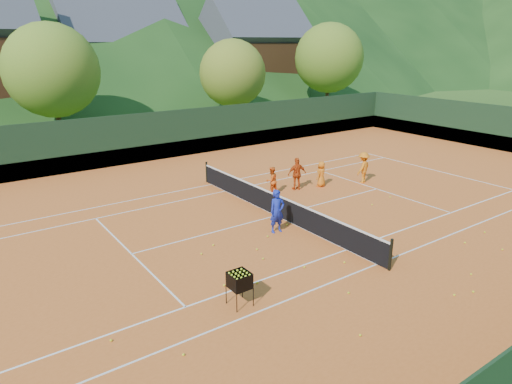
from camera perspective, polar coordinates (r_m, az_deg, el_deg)
ground at (r=19.49m, az=2.56°, el=-3.02°), size 400.00×400.00×0.00m
clay_court at (r=19.49m, az=2.56°, el=-2.99°), size 40.00×24.00×0.02m
coach at (r=17.56m, az=2.66°, el=-2.42°), size 0.67×0.48×1.71m
student_a at (r=22.05m, az=1.95°, el=1.44°), size 0.68×0.55×1.34m
student_b at (r=22.73m, az=5.15°, el=2.28°), size 1.03×0.66×1.63m
student_c at (r=23.44m, az=8.16°, el=2.24°), size 0.73×0.59×1.31m
student_d at (r=24.43m, az=13.24°, el=2.99°), size 1.19×0.90×1.63m
tennis_ball_0 at (r=15.71m, az=11.00°, el=-8.63°), size 0.07×0.07×0.07m
tennis_ball_1 at (r=18.84m, az=6.70°, el=-3.73°), size 0.07×0.07×0.07m
tennis_ball_2 at (r=14.80m, az=23.55°, el=-11.72°), size 0.07×0.07×0.07m
tennis_ball_3 at (r=18.22m, az=12.47°, el=-4.84°), size 0.07×0.07×0.07m
tennis_ball_4 at (r=18.51m, az=24.66°, el=-5.78°), size 0.07×0.07×0.07m
tennis_ball_5 at (r=15.68m, az=0.89°, el=-8.32°), size 0.07×0.07×0.07m
tennis_ball_6 at (r=13.99m, az=11.50°, el=-12.25°), size 0.07×0.07×0.07m
tennis_ball_7 at (r=14.14m, az=-4.00°, el=-11.56°), size 0.07×0.07×0.07m
tennis_ball_8 at (r=16.73m, az=-5.37°, el=-6.62°), size 0.07×0.07×0.07m
tennis_ball_9 at (r=16.34m, az=0.12°, el=-7.18°), size 0.07×0.07×0.07m
tennis_ball_10 at (r=19.83m, az=26.68°, el=-4.52°), size 0.07×0.07×0.07m
tennis_ball_11 at (r=18.49m, az=3.88°, el=-4.08°), size 0.07×0.07×0.07m
tennis_ball_12 at (r=16.22m, az=25.30°, el=-9.28°), size 0.07×0.07×0.07m
tennis_ball_15 at (r=12.38m, az=-17.67°, el=-17.26°), size 0.07×0.07×0.07m
tennis_ball_16 at (r=15.22m, az=6.07°, el=-9.31°), size 0.07×0.07×0.07m
tennis_ball_17 at (r=21.31m, az=14.31°, el=-1.55°), size 0.07×0.07×0.07m
tennis_ball_18 at (r=14.23m, az=0.14°, el=-11.28°), size 0.07×0.07×0.07m
tennis_ball_21 at (r=22.57m, az=16.42°, el=-0.61°), size 0.07×0.07×0.07m
tennis_ball_22 at (r=17.37m, az=1.47°, el=-5.57°), size 0.07×0.07×0.07m
tennis_ball_23 at (r=11.55m, az=-9.06°, el=-19.44°), size 0.07×0.07×0.07m
tennis_ball_24 at (r=12.31m, az=12.90°, el=-17.05°), size 0.07×0.07×0.07m
tennis_ball_25 at (r=16.12m, az=-6.84°, el=-7.68°), size 0.07×0.07×0.07m
tennis_ball_26 at (r=15.20m, az=25.52°, el=-11.18°), size 0.07×0.07×0.07m
tennis_ball_27 at (r=18.53m, az=28.44°, el=-6.34°), size 0.07×0.07×0.07m
court_lines at (r=19.49m, az=2.56°, el=-2.96°), size 23.83×11.03×0.00m
tennis_net at (r=19.31m, az=2.58°, el=-1.58°), size 0.10×12.07×1.10m
perimeter_fence at (r=19.07m, az=2.61°, el=0.53°), size 40.40×24.24×3.00m
ball_hopper at (r=12.88m, az=-2.08°, el=-11.07°), size 0.57×0.57×1.00m
chalet_mid at (r=51.32m, az=-16.29°, el=15.26°), size 12.65×8.82×11.45m
chalet_right at (r=54.22m, az=-0.17°, el=16.37°), size 11.50×8.82×11.91m
tree_b at (r=35.10m, az=-24.16°, el=13.68°), size 6.40×6.40×8.40m
tree_c at (r=39.56m, az=-2.93°, el=14.59°), size 5.60×5.60×7.35m
tree_d at (r=47.76m, az=9.11°, el=16.20°), size 6.80×6.80×8.93m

